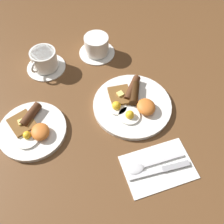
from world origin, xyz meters
TOP-DOWN VIEW (x-y plane):
  - ground_plane at (0.00, 0.00)m, footprint 3.00×3.00m
  - breakfast_plate_near at (0.00, -0.00)m, footprint 0.26×0.26m
  - breakfast_plate_far at (0.00, 0.34)m, footprint 0.22×0.22m
  - teacup_near at (0.29, 0.05)m, footprint 0.14×0.14m
  - teacup_far at (0.27, 0.25)m, footprint 0.15×0.15m
  - napkin at (-0.23, 0.00)m, footprint 0.14×0.21m
  - knife at (-0.24, -0.01)m, footprint 0.02×0.19m
  - spoon at (-0.22, 0.05)m, footprint 0.03×0.18m

SIDE VIEW (x-z plane):
  - ground_plane at x=0.00m, z-range 0.00..0.00m
  - napkin at x=-0.23m, z-range 0.00..0.01m
  - knife at x=-0.24m, z-range 0.00..0.01m
  - spoon at x=-0.22m, z-range 0.00..0.01m
  - breakfast_plate_far at x=0.00m, z-range -0.01..0.03m
  - breakfast_plate_near at x=0.00m, z-range -0.01..0.04m
  - teacup_near at x=0.29m, z-range 0.00..0.07m
  - teacup_far at x=0.27m, z-range 0.00..0.08m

